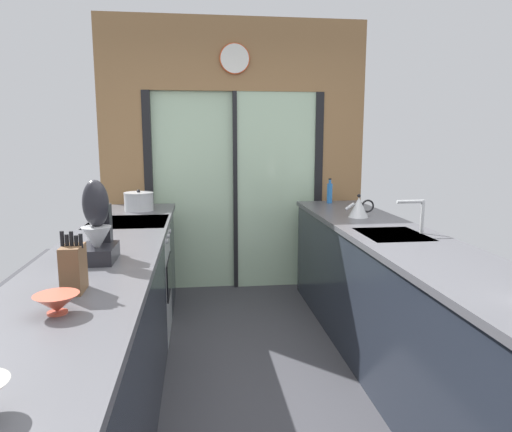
% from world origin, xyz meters
% --- Properties ---
extents(ground_plane, '(5.04, 7.60, 0.02)m').
position_xyz_m(ground_plane, '(0.00, 0.60, -0.01)').
color(ground_plane, '#38383D').
extents(back_wall_unit, '(2.64, 0.12, 2.70)m').
position_xyz_m(back_wall_unit, '(0.00, 2.40, 1.52)').
color(back_wall_unit, olive).
rests_on(back_wall_unit, ground_plane).
extents(left_counter_run, '(0.62, 3.80, 0.92)m').
position_xyz_m(left_counter_run, '(-0.91, 0.13, 0.47)').
color(left_counter_run, '#1E232D').
rests_on(left_counter_run, ground_plane).
extents(right_counter_run, '(0.62, 3.80, 0.92)m').
position_xyz_m(right_counter_run, '(0.91, 0.30, 0.46)').
color(right_counter_run, '#1E232D').
rests_on(right_counter_run, ground_plane).
extents(sink_faucet, '(0.19, 0.02, 0.23)m').
position_xyz_m(sink_faucet, '(1.05, 0.55, 1.07)').
color(sink_faucet, '#B7BABC').
rests_on(sink_faucet, right_counter_run).
extents(oven_range, '(0.60, 0.60, 0.92)m').
position_xyz_m(oven_range, '(-0.91, 1.25, 0.46)').
color(oven_range, '#B7BABC').
rests_on(oven_range, ground_plane).
extents(mixing_bowl_far, '(0.16, 0.16, 0.07)m').
position_xyz_m(mixing_bowl_far, '(-0.89, -0.64, 0.96)').
color(mixing_bowl_far, '#BC4C38').
rests_on(mixing_bowl_far, left_counter_run).
extents(knife_block, '(0.09, 0.14, 0.26)m').
position_xyz_m(knife_block, '(-0.89, -0.40, 1.02)').
color(knife_block, brown).
rests_on(knife_block, left_counter_run).
extents(stand_mixer, '(0.17, 0.27, 0.42)m').
position_xyz_m(stand_mixer, '(-0.89, 0.10, 1.08)').
color(stand_mixer, black).
rests_on(stand_mixer, left_counter_run).
extents(stock_pot, '(0.25, 0.25, 0.18)m').
position_xyz_m(stock_pot, '(-0.89, 1.79, 1.00)').
color(stock_pot, '#B7BABC').
rests_on(stock_pot, left_counter_run).
extents(kettle, '(0.24, 0.16, 0.19)m').
position_xyz_m(kettle, '(0.89, 1.21, 1.00)').
color(kettle, '#B7BABC').
rests_on(kettle, right_counter_run).
extents(soap_bottle, '(0.05, 0.05, 0.24)m').
position_xyz_m(soap_bottle, '(0.89, 2.04, 1.02)').
color(soap_bottle, '#286BB7').
rests_on(soap_bottle, right_counter_run).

